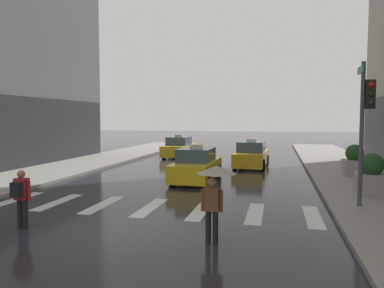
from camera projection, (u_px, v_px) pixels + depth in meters
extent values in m
plane|color=#26262B|center=(113.00, 234.00, 9.90)|extent=(160.00, 160.00, 0.00)
cube|color=silver|center=(16.00, 200.00, 14.03)|extent=(0.50, 2.80, 0.01)
cube|color=silver|center=(58.00, 202.00, 13.62)|extent=(0.50, 2.80, 0.01)
cube|color=silver|center=(103.00, 205.00, 13.22)|extent=(0.50, 2.80, 0.01)
cube|color=silver|center=(150.00, 207.00, 12.81)|extent=(0.50, 2.80, 0.01)
cube|color=silver|center=(201.00, 210.00, 12.41)|extent=(0.50, 2.80, 0.01)
cube|color=silver|center=(255.00, 213.00, 12.01)|extent=(0.50, 2.80, 0.01)
cube|color=silver|center=(313.00, 216.00, 11.60)|extent=(0.50, 2.80, 0.01)
cylinder|color=#47474C|center=(362.00, 135.00, 12.24)|extent=(0.14, 0.14, 4.80)
cube|color=black|center=(370.00, 94.00, 12.10)|extent=(0.30, 0.26, 0.95)
sphere|color=red|center=(371.00, 85.00, 11.94)|extent=(0.17, 0.17, 0.17)
sphere|color=#28231E|center=(371.00, 94.00, 11.97)|extent=(0.17, 0.17, 0.17)
sphere|color=#28231E|center=(371.00, 103.00, 11.99)|extent=(0.17, 0.17, 0.17)
cube|color=#196638|center=(361.00, 70.00, 12.28)|extent=(0.04, 0.84, 0.24)
cube|color=yellow|center=(197.00, 169.00, 18.30)|extent=(1.84, 4.52, 0.84)
cube|color=#384C5B|center=(196.00, 155.00, 18.15)|extent=(1.62, 2.11, 0.64)
cube|color=silver|center=(196.00, 146.00, 18.12)|extent=(0.60, 0.25, 0.18)
cylinder|color=black|center=(187.00, 170.00, 19.82)|extent=(0.23, 0.66, 0.66)
cylinder|color=black|center=(218.00, 171.00, 19.42)|extent=(0.23, 0.66, 0.66)
cylinder|color=black|center=(172.00, 178.00, 17.20)|extent=(0.23, 0.66, 0.66)
cylinder|color=black|center=(208.00, 179.00, 16.81)|extent=(0.23, 0.66, 0.66)
cube|color=#F2EAB2|center=(195.00, 163.00, 20.64)|extent=(0.20, 0.04, 0.14)
cube|color=#F2EAB2|center=(217.00, 164.00, 20.35)|extent=(0.20, 0.04, 0.14)
cube|color=gold|center=(252.00, 158.00, 23.54)|extent=(2.06, 4.60, 0.84)
cube|color=#384C5B|center=(251.00, 147.00, 23.39)|extent=(1.72, 2.19, 0.64)
cube|color=silver|center=(252.00, 140.00, 23.36)|extent=(0.61, 0.27, 0.18)
cylinder|color=black|center=(241.00, 159.00, 25.08)|extent=(0.26, 0.67, 0.66)
cylinder|color=black|center=(267.00, 160.00, 24.60)|extent=(0.26, 0.67, 0.66)
cylinder|color=black|center=(235.00, 164.00, 22.50)|extent=(0.26, 0.67, 0.66)
cylinder|color=black|center=(263.00, 165.00, 22.02)|extent=(0.26, 0.67, 0.66)
cube|color=#F2EAB2|center=(247.00, 154.00, 25.88)|extent=(0.20, 0.05, 0.14)
cube|color=#F2EAB2|center=(265.00, 154.00, 25.53)|extent=(0.20, 0.05, 0.14)
cube|color=gold|center=(179.00, 150.00, 29.65)|extent=(1.90, 4.54, 0.84)
cube|color=#384C5B|center=(179.00, 141.00, 29.50)|extent=(1.65, 2.14, 0.64)
cube|color=silver|center=(179.00, 136.00, 29.48)|extent=(0.61, 0.25, 0.18)
cylinder|color=black|center=(174.00, 151.00, 31.18)|extent=(0.24, 0.66, 0.66)
cylinder|color=black|center=(194.00, 152.00, 30.76)|extent=(0.24, 0.66, 0.66)
cylinder|color=black|center=(164.00, 154.00, 28.57)|extent=(0.24, 0.66, 0.66)
cylinder|color=black|center=(185.00, 155.00, 28.15)|extent=(0.24, 0.66, 0.66)
cube|color=#F2EAB2|center=(180.00, 147.00, 32.00)|extent=(0.20, 0.04, 0.14)
cube|color=#F2EAB2|center=(194.00, 147.00, 31.69)|extent=(0.20, 0.04, 0.14)
cylinder|color=black|center=(208.00, 227.00, 9.13)|extent=(0.14, 0.14, 0.82)
cylinder|color=black|center=(215.00, 227.00, 9.09)|extent=(0.14, 0.14, 0.82)
cube|color=brown|center=(212.00, 199.00, 9.06)|extent=(0.36, 0.24, 0.60)
sphere|color=tan|center=(212.00, 182.00, 9.03)|extent=(0.22, 0.22, 0.22)
cylinder|color=brown|center=(203.00, 200.00, 9.11)|extent=(0.09, 0.09, 0.55)
cylinder|color=brown|center=(221.00, 201.00, 9.01)|extent=(0.09, 0.09, 0.55)
cylinder|color=#4C4C4C|center=(217.00, 187.00, 9.01)|extent=(0.02, 0.02, 1.00)
cone|color=gray|center=(217.00, 170.00, 8.98)|extent=(0.96, 0.96, 0.20)
cylinder|color=black|center=(20.00, 214.00, 10.38)|extent=(0.14, 0.14, 0.82)
cylinder|color=black|center=(25.00, 214.00, 10.34)|extent=(0.14, 0.14, 0.82)
cube|color=maroon|center=(22.00, 189.00, 10.31)|extent=(0.36, 0.24, 0.60)
sphere|color=#9E7051|center=(21.00, 174.00, 10.28)|extent=(0.22, 0.22, 0.22)
cylinder|color=maroon|center=(15.00, 190.00, 10.36)|extent=(0.09, 0.09, 0.55)
cylinder|color=maroon|center=(29.00, 191.00, 10.26)|extent=(0.09, 0.09, 0.55)
cube|color=black|center=(16.00, 190.00, 10.09)|extent=(0.28, 0.18, 0.40)
cube|color=#A8A399|center=(371.00, 184.00, 14.32)|extent=(1.10, 1.10, 0.80)
sphere|color=#234C23|center=(372.00, 165.00, 14.26)|extent=(0.90, 0.90, 0.90)
cube|color=#A8A399|center=(354.00, 168.00, 19.06)|extent=(1.10, 1.10, 0.80)
sphere|color=#234C23|center=(355.00, 153.00, 19.01)|extent=(0.90, 0.90, 0.90)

